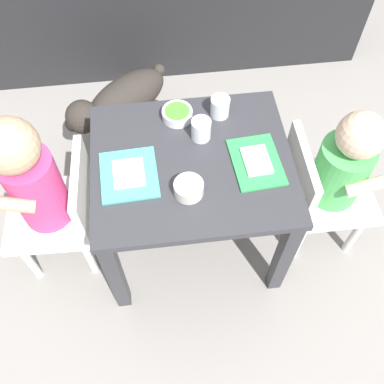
{
  "coord_description": "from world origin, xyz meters",
  "views": [
    {
      "loc": [
        -0.09,
        -0.75,
        1.5
      ],
      "look_at": [
        0.0,
        0.0,
        0.31
      ],
      "focal_mm": 41.02,
      "sensor_mm": 36.0,
      "label": 1
    }
  ],
  "objects": [
    {
      "name": "seated_child_left",
      "position": [
        -0.46,
        0.01,
        0.42
      ],
      "size": [
        0.29,
        0.29,
        0.68
      ],
      "color": "silver",
      "rests_on": "ground"
    },
    {
      "name": "dog",
      "position": [
        -0.23,
        0.52,
        0.21
      ],
      "size": [
        0.43,
        0.37,
        0.32
      ],
      "color": "#332D28",
      "rests_on": "ground"
    },
    {
      "name": "water_cup_left",
      "position": [
        0.04,
        0.09,
        0.5
      ],
      "size": [
        0.06,
        0.06,
        0.07
      ],
      "color": "white",
      "rests_on": "dining_table"
    },
    {
      "name": "ground_plane",
      "position": [
        0.0,
        0.0,
        0.0
      ],
      "size": [
        7.0,
        7.0,
        0.0
      ],
      "primitive_type": "plane",
      "color": "gray"
    },
    {
      "name": "food_tray_right",
      "position": [
        0.18,
        -0.03,
        0.48
      ],
      "size": [
        0.15,
        0.19,
        0.02
      ],
      "color": "green",
      "rests_on": "dining_table"
    },
    {
      "name": "veggie_bowl_far",
      "position": [
        -0.02,
        0.17,
        0.49
      ],
      "size": [
        0.09,
        0.09,
        0.03
      ],
      "color": "white",
      "rests_on": "dining_table"
    },
    {
      "name": "cereal_bowl_left_side",
      "position": [
        -0.02,
        -0.1,
        0.5
      ],
      "size": [
        0.08,
        0.08,
        0.04
      ],
      "color": "silver",
      "rests_on": "dining_table"
    },
    {
      "name": "seated_child_right",
      "position": [
        0.45,
        -0.02,
        0.38
      ],
      "size": [
        0.28,
        0.28,
        0.62
      ],
      "color": "silver",
      "rests_on": "ground"
    },
    {
      "name": "water_cup_right",
      "position": [
        0.11,
        0.17,
        0.5
      ],
      "size": [
        0.06,
        0.06,
        0.06
      ],
      "color": "white",
      "rests_on": "dining_table"
    },
    {
      "name": "dining_table",
      "position": [
        0.0,
        0.0,
        0.39
      ],
      "size": [
        0.59,
        0.5,
        0.47
      ],
      "color": "#333338",
      "rests_on": "ground"
    },
    {
      "name": "food_tray_left",
      "position": [
        -0.18,
        -0.03,
        0.48
      ],
      "size": [
        0.17,
        0.18,
        0.02
      ],
      "color": "#4CC6BC",
      "rests_on": "dining_table"
    }
  ]
}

